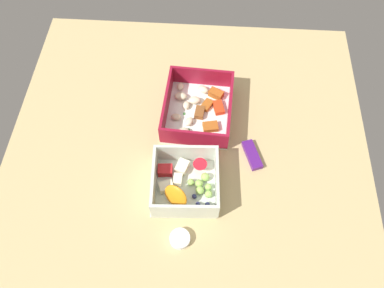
% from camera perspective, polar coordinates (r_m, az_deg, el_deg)
% --- Properties ---
extents(table_surface, '(0.80, 0.80, 0.02)m').
position_cam_1_polar(table_surface, '(0.84, -0.76, -1.63)').
color(table_surface, tan).
rests_on(table_surface, ground).
extents(pasta_container, '(0.19, 0.16, 0.06)m').
position_cam_1_polar(pasta_container, '(0.87, 0.92, 5.34)').
color(pasta_container, white).
rests_on(pasta_container, table_surface).
extents(fruit_bowl, '(0.14, 0.14, 0.06)m').
position_cam_1_polar(fruit_bowl, '(0.78, -1.02, -5.89)').
color(fruit_bowl, silver).
rests_on(fruit_bowl, table_surface).
extents(candy_bar, '(0.07, 0.05, 0.01)m').
position_cam_1_polar(candy_bar, '(0.83, 9.04, -1.54)').
color(candy_bar, '#51197A').
rests_on(candy_bar, table_surface).
extents(paper_cup_liner, '(0.04, 0.04, 0.01)m').
position_cam_1_polar(paper_cup_liner, '(0.75, -1.46, -14.12)').
color(paper_cup_liner, white).
rests_on(paper_cup_liner, table_surface).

